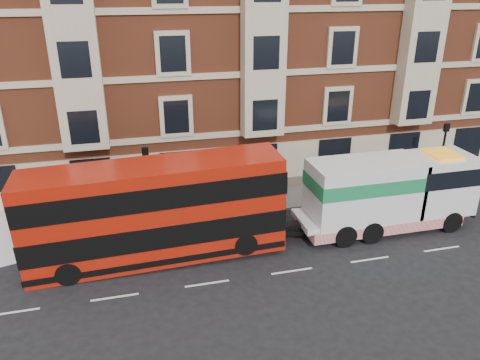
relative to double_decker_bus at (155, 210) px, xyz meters
name	(u,v)px	position (x,y,z in m)	size (l,w,h in m)	color
ground	(292,271)	(5.88, -2.69, -2.57)	(120.00, 120.00, 0.00)	black
sidewalk	(249,202)	(5.88, 4.81, -2.49)	(90.00, 3.00, 0.15)	slate
victorian_terrace	(228,19)	(6.38, 12.31, 7.50)	(45.00, 12.00, 20.40)	brown
lamp_post_west	(148,180)	(-0.12, 3.51, 0.11)	(0.35, 0.15, 4.35)	black
lamp_post_east	(442,152)	(17.88, 3.51, 0.11)	(0.35, 0.15, 4.35)	black
double_decker_bus	(155,210)	(0.00, 0.00, 0.00)	(11.97, 2.75, 4.85)	#AD1809
tow_truck	(386,193)	(12.06, 0.00, -0.45)	(9.59, 2.83, 4.00)	silver
pedestrian	(124,201)	(-1.49, 4.87, -1.64)	(0.57, 0.38, 1.57)	#221D3A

